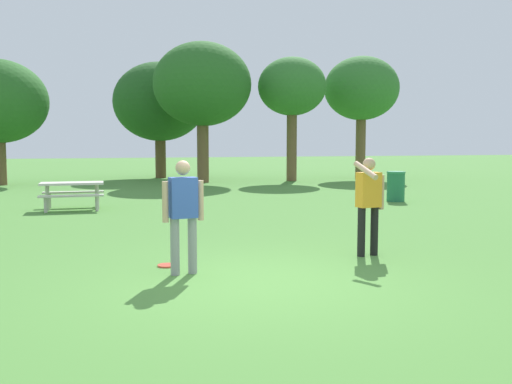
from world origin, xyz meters
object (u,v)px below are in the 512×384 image
at_px(tree_back_left, 362,89).
at_px(person_catcher, 369,199).
at_px(frisbee, 167,265).
at_px(picnic_table_far, 72,190).
at_px(tree_far_right, 202,85).
at_px(tree_broad_center, 160,102).
at_px(tree_slender_mid, 292,88).
at_px(person_thrower, 183,209).
at_px(trash_can_beside_table, 396,186).

bearing_deg(tree_back_left, person_catcher, -116.29).
relative_size(frisbee, tree_back_left, 0.05).
bearing_deg(tree_back_left, frisbee, -124.38).
relative_size(person_catcher, picnic_table_far, 0.96).
distance_m(frisbee, tree_far_right, 18.16).
bearing_deg(tree_back_left, tree_broad_center, 162.55).
bearing_deg(tree_slender_mid, tree_broad_center, 145.17).
relative_size(frisbee, tree_far_right, 0.04).
height_order(person_thrower, person_catcher, same).
relative_size(trash_can_beside_table, tree_back_left, 0.15).
bearing_deg(trash_can_beside_table, tree_slender_mid, 90.39).
relative_size(trash_can_beside_table, tree_slender_mid, 0.16).
distance_m(frisbee, tree_slender_mid, 19.33).
xyz_separation_m(trash_can_beside_table, tree_slender_mid, (-0.07, 9.67, 3.98)).
distance_m(frisbee, trash_can_beside_table, 10.97).
xyz_separation_m(tree_broad_center, tree_slender_mid, (5.85, -4.07, 0.51)).
xyz_separation_m(tree_far_right, tree_slender_mid, (4.32, -0.20, -0.05)).
bearing_deg(person_catcher, tree_slender_mid, 74.41).
xyz_separation_m(trash_can_beside_table, tree_back_left, (4.08, 10.60, 4.11)).
height_order(person_thrower, frisbee, person_thrower).
relative_size(person_thrower, tree_broad_center, 0.27).
distance_m(person_catcher, frisbee, 3.47).
distance_m(frisbee, picnic_table_far, 8.10).
distance_m(person_thrower, tree_slender_mid, 19.58).
relative_size(picnic_table_far, trash_can_beside_table, 1.79).
bearing_deg(tree_broad_center, tree_back_left, -17.45).
relative_size(person_thrower, picnic_table_far, 0.96).
xyz_separation_m(tree_slender_mid, tree_back_left, (4.14, 0.93, 0.12)).
height_order(frisbee, tree_slender_mid, tree_slender_mid).
bearing_deg(tree_back_left, tree_slender_mid, -167.31).
height_order(frisbee, tree_back_left, tree_back_left).
relative_size(trash_can_beside_table, tree_far_right, 0.15).
bearing_deg(tree_slender_mid, frisbee, -115.54).
bearing_deg(picnic_table_far, tree_far_right, 59.50).
height_order(picnic_table_far, tree_slender_mid, tree_slender_mid).
distance_m(person_catcher, tree_broad_center, 21.43).
height_order(tree_far_right, tree_back_left, tree_far_right).
distance_m(picnic_table_far, tree_back_left, 17.61).
height_order(frisbee, tree_far_right, tree_far_right).
distance_m(trash_can_beside_table, tree_back_left, 12.08).
bearing_deg(tree_slender_mid, tree_back_left, 12.69).
distance_m(picnic_table_far, tree_far_right, 11.47).
relative_size(picnic_table_far, tree_back_left, 0.27).
relative_size(person_catcher, trash_can_beside_table, 1.71).
bearing_deg(tree_broad_center, tree_far_right, -68.35).
bearing_deg(person_catcher, tree_broad_center, 92.91).
height_order(person_thrower, picnic_table_far, person_thrower).
bearing_deg(person_thrower, frisbee, 106.97).
bearing_deg(tree_broad_center, trash_can_beside_table, -66.70).
bearing_deg(frisbee, tree_back_left, 55.62).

